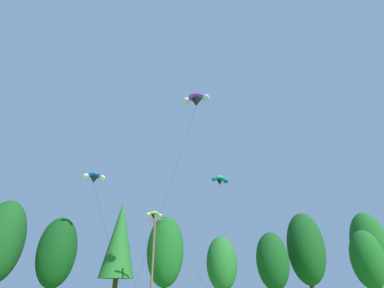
{
  "coord_description": "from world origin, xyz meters",
  "views": [
    {
      "loc": [
        -5.53,
        -1.64,
        2.36
      ],
      "look_at": [
        -2.27,
        20.72,
        13.37
      ],
      "focal_mm": 27.94,
      "sensor_mm": 36.0,
      "label": 1
    }
  ],
  "objects_px": {
    "utility_pole": "(153,258)",
    "parafoil_kite_far_teal": "(220,180)",
    "parafoil_kite_mid_lime_white": "(154,215)",
    "parafoil_kite_low_purple": "(196,100)",
    "parafoil_kite_high_blue_white": "(94,177)"
  },
  "relations": [
    {
      "from": "parafoil_kite_high_blue_white",
      "to": "parafoil_kite_far_teal",
      "type": "relative_size",
      "value": 0.73
    },
    {
      "from": "utility_pole",
      "to": "parafoil_kite_mid_lime_white",
      "type": "relative_size",
      "value": 0.74
    },
    {
      "from": "utility_pole",
      "to": "parafoil_kite_far_teal",
      "type": "distance_m",
      "value": 18.73
    },
    {
      "from": "parafoil_kite_high_blue_white",
      "to": "utility_pole",
      "type": "bearing_deg",
      "value": -0.6
    },
    {
      "from": "utility_pole",
      "to": "parafoil_kite_mid_lime_white",
      "type": "xyz_separation_m",
      "value": [
        -0.07,
        4.18,
        5.85
      ]
    },
    {
      "from": "parafoil_kite_mid_lime_white",
      "to": "parafoil_kite_far_teal",
      "type": "height_order",
      "value": "parafoil_kite_far_teal"
    },
    {
      "from": "parafoil_kite_mid_lime_white",
      "to": "parafoil_kite_low_purple",
      "type": "height_order",
      "value": "parafoil_kite_low_purple"
    },
    {
      "from": "parafoil_kite_high_blue_white",
      "to": "parafoil_kite_low_purple",
      "type": "bearing_deg",
      "value": -38.4
    },
    {
      "from": "utility_pole",
      "to": "parafoil_kite_far_teal",
      "type": "relative_size",
      "value": 0.49
    },
    {
      "from": "parafoil_kite_mid_lime_white",
      "to": "parafoil_kite_far_teal",
      "type": "xyz_separation_m",
      "value": [
        10.48,
        4.55,
        7.04
      ]
    },
    {
      "from": "utility_pole",
      "to": "parafoil_kite_low_purple",
      "type": "bearing_deg",
      "value": -67.89
    },
    {
      "from": "parafoil_kite_high_blue_white",
      "to": "parafoil_kite_mid_lime_white",
      "type": "relative_size",
      "value": 1.11
    },
    {
      "from": "parafoil_kite_mid_lime_white",
      "to": "parafoil_kite_far_teal",
      "type": "bearing_deg",
      "value": 23.46
    },
    {
      "from": "utility_pole",
      "to": "parafoil_kite_low_purple",
      "type": "distance_m",
      "value": 18.74
    },
    {
      "from": "parafoil_kite_far_teal",
      "to": "parafoil_kite_low_purple",
      "type": "bearing_deg",
      "value": -110.75
    }
  ]
}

